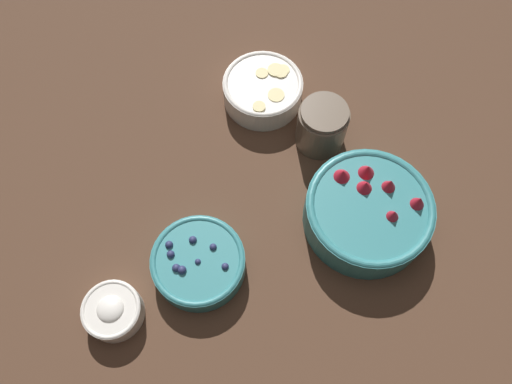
{
  "coord_description": "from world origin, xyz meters",
  "views": [
    {
      "loc": [
        0.21,
        0.22,
        0.89
      ],
      "look_at": [
        -0.07,
        -0.06,
        0.05
      ],
      "focal_mm": 35.0,
      "sensor_mm": 36.0,
      "label": 1
    }
  ],
  "objects_px": {
    "bowl_blueberries": "(198,262)",
    "jar_chocolate": "(322,127)",
    "bowl_strawberries": "(368,211)",
    "bowl_bananas": "(263,89)",
    "bowl_cream": "(113,311)"
  },
  "relations": [
    {
      "from": "bowl_bananas",
      "to": "jar_chocolate",
      "type": "relative_size",
      "value": 1.62
    },
    {
      "from": "bowl_cream",
      "to": "jar_chocolate",
      "type": "bearing_deg",
      "value": 178.62
    },
    {
      "from": "bowl_cream",
      "to": "jar_chocolate",
      "type": "xyz_separation_m",
      "value": [
        -0.52,
        0.01,
        0.02
      ]
    },
    {
      "from": "bowl_strawberries",
      "to": "bowl_bananas",
      "type": "height_order",
      "value": "bowl_strawberries"
    },
    {
      "from": "bowl_strawberries",
      "to": "jar_chocolate",
      "type": "xyz_separation_m",
      "value": [
        -0.07,
        -0.18,
        0.0
      ]
    },
    {
      "from": "bowl_strawberries",
      "to": "bowl_blueberries",
      "type": "relative_size",
      "value": 1.38
    },
    {
      "from": "bowl_bananas",
      "to": "jar_chocolate",
      "type": "distance_m",
      "value": 0.15
    },
    {
      "from": "bowl_cream",
      "to": "jar_chocolate",
      "type": "height_order",
      "value": "jar_chocolate"
    },
    {
      "from": "bowl_blueberries",
      "to": "jar_chocolate",
      "type": "bearing_deg",
      "value": -175.46
    },
    {
      "from": "bowl_cream",
      "to": "bowl_strawberries",
      "type": "bearing_deg",
      "value": 156.62
    },
    {
      "from": "bowl_strawberries",
      "to": "bowl_bananas",
      "type": "bearing_deg",
      "value": -100.51
    },
    {
      "from": "bowl_blueberries",
      "to": "jar_chocolate",
      "type": "relative_size",
      "value": 1.64
    },
    {
      "from": "bowl_bananas",
      "to": "bowl_blueberries",
      "type": "bearing_deg",
      "value": 27.66
    },
    {
      "from": "bowl_strawberries",
      "to": "bowl_bananas",
      "type": "xyz_separation_m",
      "value": [
        -0.06,
        -0.33,
        -0.01
      ]
    },
    {
      "from": "bowl_blueberries",
      "to": "bowl_bananas",
      "type": "height_order",
      "value": "bowl_bananas"
    }
  ]
}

